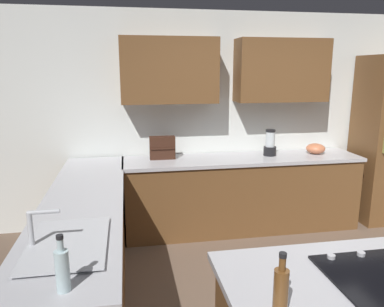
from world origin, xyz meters
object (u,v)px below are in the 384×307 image
(sink_unit, at_px, (66,243))
(blender, at_px, (270,144))
(mixing_bowl, at_px, (316,149))
(oil_bottle, at_px, (281,289))
(spice_rack, at_px, (162,148))
(dish_soap_bottle, at_px, (62,269))

(sink_unit, xyz_separation_m, blender, (-2.08, -2.04, 0.12))
(mixing_bowl, bearing_deg, oil_bottle, 59.53)
(mixing_bowl, bearing_deg, blender, -0.00)
(blender, relative_size, spice_rack, 1.09)
(mixing_bowl, height_order, oil_bottle, oil_bottle)
(blender, xyz_separation_m, spice_rack, (1.30, -0.04, -0.00))
(blender, bearing_deg, sink_unit, 44.51)
(sink_unit, bearing_deg, mixing_bowl, -142.66)
(blender, xyz_separation_m, dish_soap_bottle, (2.02, 2.52, -0.02))
(oil_bottle, bearing_deg, dish_soap_bottle, -19.37)
(sink_unit, distance_m, blender, 2.92)
(spice_rack, bearing_deg, mixing_bowl, 178.73)
(spice_rack, bearing_deg, oil_bottle, 94.37)
(sink_unit, relative_size, oil_bottle, 2.51)
(blender, height_order, spice_rack, blender)
(oil_bottle, bearing_deg, sink_unit, -39.05)
(sink_unit, xyz_separation_m, mixing_bowl, (-2.68, -2.04, 0.05))
(dish_soap_bottle, bearing_deg, oil_bottle, 160.63)
(sink_unit, distance_m, mixing_bowl, 3.37)
(sink_unit, bearing_deg, dish_soap_bottle, 96.95)
(sink_unit, height_order, mixing_bowl, sink_unit)
(mixing_bowl, distance_m, spice_rack, 1.90)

